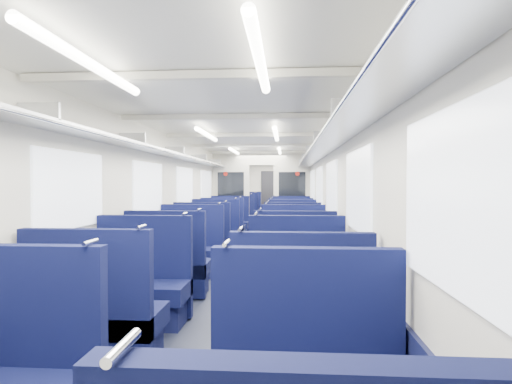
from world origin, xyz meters
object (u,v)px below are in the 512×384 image
seat_9 (295,269)px  seat_21 (290,219)px  seat_25 (289,213)px  seat_26 (248,211)px  seat_5 (301,332)px  seat_24 (245,213)px  seat_12 (204,243)px  seat_17 (291,230)px  seat_7 (297,290)px  seat_11 (293,253)px  end_door (270,194)px  seat_8 (168,269)px  seat_4 (95,322)px  seat_27 (289,211)px  seat_6 (141,289)px  seat_13 (292,243)px  seat_23 (290,216)px  seat_19 (291,225)px  seat_14 (215,235)px  bulkhead (261,192)px  seat_20 (238,218)px  seat_22 (242,215)px  seat_10 (191,253)px  seat_16 (223,229)px  seat_15 (292,237)px  seat_18 (229,224)px

seat_9 → seat_21: bearing=90.0°
seat_25 → seat_26: size_ratio=1.00×
seat_5 → seat_24: 12.49m
seat_12 → seat_17: (1.66, 2.30, 0.00)m
seat_7 → seat_11: size_ratio=1.00×
end_door → seat_24: bearing=-108.0°
end_door → seat_7: end_door is taller
seat_8 → seat_11: (1.66, 1.34, 0.00)m
seat_4 → seat_27: same height
seat_6 → seat_24: size_ratio=1.00×
seat_13 → seat_23: (0.00, 6.64, 0.00)m
seat_19 → seat_23: size_ratio=1.00×
seat_14 → bulkhead: bearing=74.6°
seat_8 → seat_20: bearing=90.0°
bulkhead → seat_26: size_ratio=2.40×
seat_5 → seat_14: size_ratio=1.00×
seat_27 → seat_26: bearing=-175.9°
seat_12 → seat_26: (0.00, 8.96, 0.00)m
seat_8 → seat_26: size_ratio=1.00×
seat_11 → end_door: bearing=94.2°
seat_21 → seat_4: bearing=-99.4°
seat_8 → seat_6: bearing=-90.0°
end_door → seat_20: bearing=-99.9°
seat_6 → seat_22: (0.00, 10.17, 0.00)m
seat_12 → seat_14: (0.00, 1.24, 0.00)m
seat_10 → seat_16: size_ratio=1.00×
seat_15 → seat_23: (0.00, 5.67, 0.00)m
seat_14 → seat_25: size_ratio=1.00×
end_door → seat_17: 8.14m
seat_16 → seat_7: bearing=-73.8°
seat_16 → seat_12: bearing=-90.0°
end_door → seat_26: end_door is taller
seat_17 → seat_22: size_ratio=1.00×
seat_4 → seat_24: 12.28m
seat_9 → seat_24: 10.22m
seat_6 → seat_16: 5.82m
seat_4 → seat_17: same height
bulkhead → seat_9: bulkhead is taller
seat_5 → seat_17: bearing=90.0°
seat_16 → seat_24: bearing=90.0°
seat_20 → seat_25: bearing=53.6°
seat_18 → seat_22: same height
seat_26 → seat_23: bearing=-52.6°
seat_20 → seat_27: same height
seat_17 → seat_18: same height
seat_12 → seat_25: bearing=78.1°
seat_5 → seat_25: same height
seat_6 → seat_7: (1.66, 0.10, 0.00)m
seat_18 → seat_9: bearing=-74.1°
seat_4 → seat_14: size_ratio=1.00×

